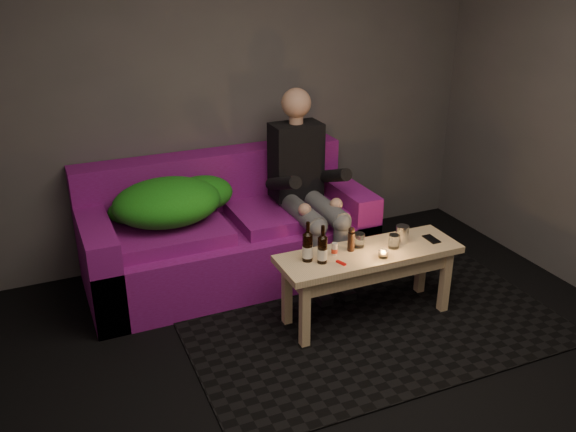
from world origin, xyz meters
The scene contains 17 objects.
floor centered at (0.00, 0.00, 0.00)m, with size 4.50×4.50×0.00m, color black.
room centered at (0.00, 0.47, 1.64)m, with size 4.50×4.50×4.50m.
rug centered at (0.37, 0.92, 0.01)m, with size 2.45×1.78×0.01m, color black.
sofa centered at (-0.29, 1.82, 0.32)m, with size 2.08×0.93×0.89m.
green_blanket centered at (-0.68, 1.81, 0.67)m, with size 0.91×0.62×0.31m.
person centered at (0.28, 1.65, 0.72)m, with size 0.37×0.86×1.39m.
coffee_table centered at (0.37, 0.87, 0.41)m, with size 1.23×0.40×0.50m.
beer_bottle_a centered at (-0.05, 0.91, 0.60)m, with size 0.07×0.07×0.26m.
beer_bottle_b centered at (0.02, 0.85, 0.59)m, with size 0.06×0.06×0.25m.
salt_shaker centered at (0.14, 0.91, 0.54)m, with size 0.04×0.04×0.08m, color silver.
pepper_mill centered at (0.26, 0.92, 0.56)m, with size 0.05×0.05×0.12m, color black.
tumbler_back centered at (0.34, 0.96, 0.55)m, with size 0.08×0.08×0.09m, color white.
tealight centered at (0.40, 0.76, 0.52)m, with size 0.06×0.06×0.05m.
tumbler_front centered at (0.54, 0.85, 0.55)m, with size 0.07×0.07×0.09m, color white.
steel_cup centered at (0.63, 0.89, 0.56)m, with size 0.09×0.09×0.12m, color #B6B9BD.
smartphone centered at (0.84, 0.85, 0.50)m, with size 0.07×0.13×0.01m, color black.
red_lighter centered at (0.12, 0.79, 0.51)m, with size 0.02×0.07×0.01m, color red.
Camera 1 is at (-1.54, -2.15, 2.27)m, focal length 38.00 mm.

